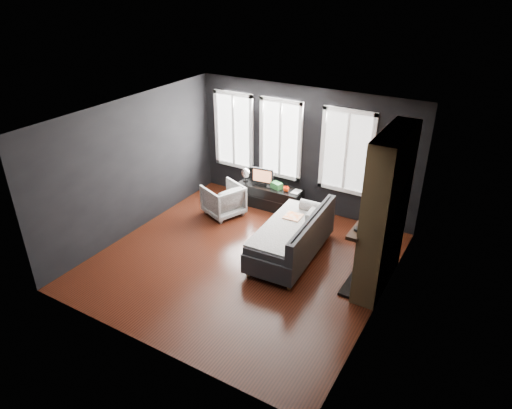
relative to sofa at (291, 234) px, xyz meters
The scene contains 18 objects.
floor 1.01m from the sofa, 138.24° to the right, with size 5.00×5.00×0.00m, color black.
ceiling 2.42m from the sofa, 138.24° to the right, with size 5.00×5.00×0.00m, color white.
wall_back 2.21m from the sofa, 109.48° to the left, with size 5.00×0.02×2.70m, color black.
wall_left 3.35m from the sofa, 169.29° to the right, with size 0.02×5.00×2.70m, color black.
wall_right 2.12m from the sofa, 18.17° to the right, with size 0.02×5.00×2.70m, color black.
windows 2.90m from the sofa, 121.10° to the left, with size 4.00×0.16×1.76m, color white, non-canonical shape.
fireplace 1.86m from the sofa, ahead, with size 0.70×1.62×2.70m, color #93724C, non-canonical shape.
sofa is the anchor object (origin of this frame).
stripe_pillow 0.45m from the sofa, 58.08° to the left, with size 0.08×0.35×0.35m, color gray.
armchair 2.10m from the sofa, 160.43° to the left, with size 0.74×0.69×0.76m, color white.
media_console 1.98m from the sofa, 130.06° to the left, with size 1.48×0.46×0.51m, color black, non-canonical shape.
monitor 2.10m from the sofa, 134.26° to the left, with size 0.50×0.11×0.45m, color black, non-canonical shape.
desk_fan 2.41m from the sofa, 141.83° to the left, with size 0.22×0.22×0.31m, color #ABABAB, non-canonical shape.
mug 1.69m from the sofa, 120.29° to the left, with size 0.13×0.10×0.13m, color #F03C0F.
book 1.71m from the sofa, 115.27° to the left, with size 0.17×0.02×0.23m, color #BDAC96.
storage_box 1.86m from the sofa, 126.44° to the left, with size 0.24×0.16×0.13m, color #286F2F.
mantel_vase 1.69m from the sofa, 18.09° to the left, with size 0.18×0.19×0.18m, color yellow.
mantel_clock 1.68m from the sofa, 21.76° to the right, with size 0.13×0.13×0.04m, color black.
Camera 1 is at (3.74, -5.91, 4.79)m, focal length 32.00 mm.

